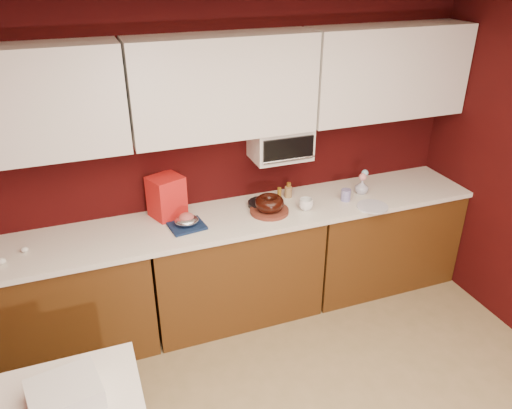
{
  "coord_description": "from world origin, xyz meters",
  "views": [
    {
      "loc": [
        -0.99,
        -1.23,
        2.69
      ],
      "look_at": [
        0.15,
        1.84,
        1.02
      ],
      "focal_mm": 35.0,
      "sensor_mm": 36.0,
      "label": 1
    }
  ],
  "objects": [
    {
      "name": "blue_jar",
      "position": [
        0.94,
        1.88,
        0.95
      ],
      "size": [
        0.1,
        0.1,
        0.09
      ],
      "primitive_type": "cylinder",
      "rotation": [
        0.0,
        0.0,
        -0.39
      ],
      "color": "navy",
      "rests_on": "countertop"
    },
    {
      "name": "roasted_ham",
      "position": [
        -0.36,
        1.9,
        0.98
      ],
      "size": [
        0.13,
        0.12,
        0.07
      ],
      "primitive_type": "ellipsoid",
      "rotation": [
        0.0,
        0.0,
        -0.32
      ],
      "color": "#C25E58",
      "rests_on": "foil_ham_nest"
    },
    {
      "name": "upper_cabinet_center",
      "position": [
        0.0,
        2.08,
        1.85
      ],
      "size": [
        1.31,
        0.33,
        0.7
      ],
      "primitive_type": "cube",
      "color": "white",
      "rests_on": "wall_back"
    },
    {
      "name": "toaster_oven_handle",
      "position": [
        0.45,
        1.93,
        1.3
      ],
      "size": [
        0.42,
        0.02,
        0.02
      ],
      "primitive_type": "cylinder",
      "rotation": [
        0.0,
        1.57,
        0.0
      ],
      "color": "silver",
      "rests_on": "toaster_oven"
    },
    {
      "name": "coffee_mug",
      "position": [
        0.57,
        1.84,
        0.95
      ],
      "size": [
        0.13,
        0.13,
        0.11
      ],
      "primitive_type": "imported",
      "rotation": [
        0.0,
        0.0,
        0.46
      ],
      "color": "white",
      "rests_on": "countertop"
    },
    {
      "name": "egg_left",
      "position": [
        -1.59,
        1.84,
        0.92
      ],
      "size": [
        0.06,
        0.05,
        0.05
      ],
      "primitive_type": "ellipsoid",
      "rotation": [
        0.0,
        0.0,
        -0.1
      ],
      "color": "silver",
      "rests_on": "countertop"
    },
    {
      "name": "flower_vase",
      "position": [
        1.12,
        1.95,
        0.97
      ],
      "size": [
        0.11,
        0.11,
        0.13
      ],
      "primitive_type": "imported",
      "rotation": [
        0.0,
        0.0,
        -0.29
      ],
      "color": "#AAACC0",
      "rests_on": "countertop"
    },
    {
      "name": "china_plate",
      "position": [
        1.07,
        1.7,
        0.91
      ],
      "size": [
        0.26,
        0.26,
        0.01
      ],
      "primitive_type": "cylinder",
      "rotation": [
        0.0,
        0.0,
        0.08
      ],
      "color": "white",
      "rests_on": "countertop"
    },
    {
      "name": "egg_right",
      "position": [
        -1.45,
        1.94,
        0.92
      ],
      "size": [
        0.06,
        0.05,
        0.04
      ],
      "primitive_type": "ellipsoid",
      "rotation": [
        0.0,
        0.0,
        -0.25
      ],
      "color": "silver",
      "rests_on": "countertop"
    },
    {
      "name": "cake_base",
      "position": [
        0.28,
        1.9,
        0.91
      ],
      "size": [
        0.38,
        0.38,
        0.03
      ],
      "primitive_type": "cylinder",
      "rotation": [
        0.0,
        0.0,
        0.36
      ],
      "color": "brown",
      "rests_on": "countertop"
    },
    {
      "name": "ceiling",
      "position": [
        0.0,
        0.0,
        2.5
      ],
      "size": [
        4.0,
        4.5,
        0.02
      ],
      "primitive_type": "cube",
      "color": "white",
      "rests_on": "wall_back"
    },
    {
      "name": "upper_cabinet_left",
      "position": [
        -1.33,
        2.08,
        1.85
      ],
      "size": [
        1.31,
        0.33,
        0.7
      ],
      "primitive_type": "cube",
      "color": "white",
      "rests_on": "wall_back"
    },
    {
      "name": "base_cabinet_left",
      "position": [
        -1.33,
        1.94,
        0.43
      ],
      "size": [
        1.31,
        0.58,
        0.86
      ],
      "primitive_type": "cube",
      "color": "#512E10",
      "rests_on": "floor"
    },
    {
      "name": "pandoro_box",
      "position": [
        -0.45,
        2.13,
        1.06
      ],
      "size": [
        0.29,
        0.28,
        0.32
      ],
      "primitive_type": "cube",
      "rotation": [
        0.0,
        0.0,
        0.37
      ],
      "color": "#B70C22",
      "rests_on": "countertop"
    },
    {
      "name": "paper_cup",
      "position": [
        0.53,
        2.1,
        0.94
      ],
      "size": [
        0.07,
        0.07,
        0.09
      ],
      "primitive_type": "cylinder",
      "rotation": [
        0.0,
        0.0,
        0.16
      ],
      "color": "olive",
      "rests_on": "countertop"
    },
    {
      "name": "base_cabinet_right",
      "position": [
        1.33,
        1.94,
        0.43
      ],
      "size": [
        1.31,
        0.58,
        0.86
      ],
      "primitive_type": "cube",
      "color": "#512E10",
      "rests_on": "floor"
    },
    {
      "name": "flower_pink",
      "position": [
        1.12,
        1.95,
        1.05
      ],
      "size": [
        0.06,
        0.06,
        0.06
      ],
      "primitive_type": "sphere",
      "color": "pink",
      "rests_on": "flower_vase"
    },
    {
      "name": "upper_cabinet_right",
      "position": [
        1.33,
        2.08,
        1.85
      ],
      "size": [
        1.31,
        0.33,
        0.7
      ],
      "primitive_type": "cube",
      "color": "white",
      "rests_on": "wall_back"
    },
    {
      "name": "wall_back",
      "position": [
        0.0,
        2.25,
        1.25
      ],
      "size": [
        4.0,
        0.02,
        2.5
      ],
      "primitive_type": "cube",
      "color": "#330707",
      "rests_on": "floor"
    },
    {
      "name": "countertop",
      "position": [
        0.0,
        1.94,
        0.88
      ],
      "size": [
        4.0,
        0.62,
        0.04
      ],
      "primitive_type": "cube",
      "color": "white",
      "rests_on": "base_cabinet_center"
    },
    {
      "name": "flower_blue",
      "position": [
        1.15,
        1.97,
        1.07
      ],
      "size": [
        0.06,
        0.06,
        0.06
      ],
      "primitive_type": "sphere",
      "color": "#86BED7",
      "rests_on": "flower_vase"
    },
    {
      "name": "bundt_cake",
      "position": [
        0.28,
        1.9,
        0.98
      ],
      "size": [
        0.23,
        0.23,
        0.09
      ],
      "primitive_type": "torus",
      "rotation": [
        0.0,
        0.0,
        -0.04
      ],
      "color": "black",
      "rests_on": "cake_base"
    },
    {
      "name": "toaster_oven_door",
      "position": [
        0.45,
        1.94,
        1.38
      ],
      "size": [
        0.4,
        0.02,
        0.18
      ],
      "primitive_type": "cube",
      "color": "black",
      "rests_on": "toaster_oven"
    },
    {
      "name": "newspaper_stack",
      "position": [
        -1.25,
        0.68,
        0.81
      ],
      "size": [
        0.37,
        0.32,
        0.11
      ],
      "primitive_type": "cube",
      "rotation": [
        0.0,
        0.0,
        0.18
      ],
      "color": "silver",
      "rests_on": "dining_table"
    },
    {
      "name": "base_cabinet_center",
      "position": [
        0.0,
        1.94,
        0.43
      ],
      "size": [
        1.31,
        0.58,
        0.86
      ],
      "primitive_type": "cube",
      "color": "#512E10",
      "rests_on": "floor"
    },
    {
      "name": "amber_bottle_tall",
      "position": [
        0.54,
        2.11,
        0.96
      ],
      "size": [
        0.04,
        0.04,
        0.12
      ],
      "primitive_type": "cylinder",
      "rotation": [
        0.0,
        0.0,
        -0.29
      ],
      "color": "brown",
      "rests_on": "countertop"
    },
    {
      "name": "toaster_oven",
      "position": [
        0.45,
        2.1,
        1.38
      ],
      "size": [
        0.45,
        0.3,
        0.25
      ],
      "primitive_type": "cube",
      "color": "white",
      "rests_on": "upper_cabinet_center"
    },
    {
      "name": "foil_ham_nest",
      "position": [
        -0.36,
        1.9,
        0.96
      ],
      "size": [
        0.22,
        0.2,
        0.06
      ],
      "primitive_type": "ellipsoid",
      "rotation": [
        0.0,
        0.0,
        -0.37
      ],
      "color": "silver",
      "rests_on": "navy_towel"
    },
    {
      "name": "amber_bottle",
      "position": [
        0.44,
        2.09,
        0.95
      ],
      "size": [
        0.03,
        0.03,
        0.1
      ],
      "primitive_type": "cylinder",
      "rotation": [
        0.0,
        0.0,
        0.01
      ],
      "color": "brown",
      "rests_on": "countertop"
    },
    {
      "name": "navy_towel",
      "position": [
        -0.36,
        1.9,
        0.91
      ],
      "size": [
        0.27,
        0.24,
        0.02
      ],
      "primitive_type": "cube",
      "rotation": [
        0.0,
        0.0,
        0.13
      ],
      "color": "#122346",
      "rests_on": "countertop"
    },
    {
      "name": "dark_pan",
      "position": [
        0.26,
        2.03,
        0.92
      ],
      "size": [
        0.27,
        0.27,
        0.04
      ],
      "primitive_type": "cylinder",
      "rotation": [
        0.0,
        0.0,
        0.39
      ],
      "color": "black",
      "rests_on": "countertop"
    }
  ]
}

